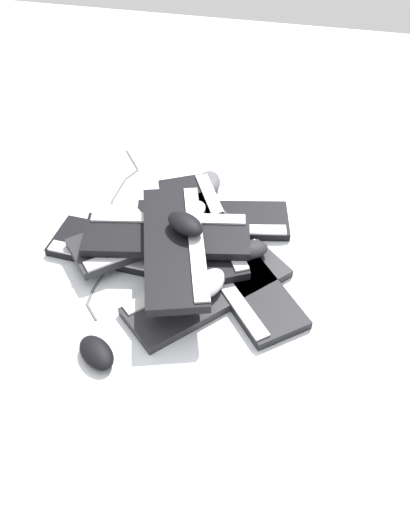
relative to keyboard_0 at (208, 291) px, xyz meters
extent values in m
plane|color=silver|center=(-0.13, 0.05, -0.01)|extent=(3.20, 3.20, 0.00)
cube|color=#232326|center=(0.00, 0.00, 0.00)|extent=(0.42, 0.41, 0.02)
cube|color=silver|center=(-0.04, -0.04, 0.01)|extent=(0.33, 0.31, 0.01)
cube|color=black|center=(-0.07, 0.07, 0.00)|extent=(0.44, 0.39, 0.02)
cube|color=#B2B5BA|center=(-0.03, 0.03, 0.01)|extent=(0.35, 0.29, 0.01)
cube|color=black|center=(-0.27, -0.04, 0.00)|extent=(0.23, 0.46, 0.02)
cube|color=silver|center=(-0.22, -0.03, 0.01)|extent=(0.12, 0.42, 0.01)
cube|color=black|center=(-0.11, -0.24, 0.00)|extent=(0.18, 0.45, 0.02)
cube|color=#B2B5BA|center=(-0.05, -0.24, 0.01)|extent=(0.07, 0.42, 0.01)
cube|color=#232326|center=(-0.16, -0.19, 0.03)|extent=(0.40, 0.43, 0.02)
cube|color=#B2B5BA|center=(-0.11, -0.16, 0.04)|extent=(0.30, 0.34, 0.01)
cube|color=black|center=(-0.12, -0.14, 0.06)|extent=(0.22, 0.46, 0.02)
cube|color=silver|center=(-0.17, -0.15, 0.07)|extent=(0.11, 0.42, 0.01)
cube|color=black|center=(-0.21, -0.06, 0.03)|extent=(0.46, 0.33, 0.02)
cube|color=#B2B5BA|center=(-0.24, -0.01, 0.04)|extent=(0.39, 0.22, 0.01)
cube|color=black|center=(-0.06, -0.10, 0.09)|extent=(0.46, 0.27, 0.02)
cube|color=silver|center=(-0.07, -0.05, 0.10)|extent=(0.41, 0.16, 0.01)
ellipsoid|color=black|center=(0.24, -0.21, 0.01)|extent=(0.12, 0.13, 0.04)
ellipsoid|color=#B7B7BC|center=(-0.22, -0.09, 0.07)|extent=(0.13, 0.10, 0.04)
ellipsoid|color=#B7B7BC|center=(0.01, 0.00, 0.04)|extent=(0.13, 0.10, 0.04)
ellipsoid|color=black|center=(-0.10, -0.08, 0.13)|extent=(0.12, 0.13, 0.04)
ellipsoid|color=#4C4C51|center=(-0.44, -0.08, 0.01)|extent=(0.12, 0.08, 0.04)
ellipsoid|color=silver|center=(-0.25, -0.30, 0.01)|extent=(0.07, 0.11, 0.04)
ellipsoid|color=black|center=(-0.14, 0.08, 0.04)|extent=(0.11, 0.13, 0.04)
cylinder|color=#59595B|center=(0.12, -0.27, -0.01)|extent=(0.05, 0.04, 0.01)
cylinder|color=#59595B|center=(0.07, -0.29, -0.01)|extent=(0.05, 0.01, 0.01)
cylinder|color=#59595B|center=(0.00, -0.29, -0.01)|extent=(0.10, 0.02, 0.01)
cylinder|color=#59595B|center=(-0.10, -0.29, -0.01)|extent=(0.09, 0.03, 0.01)
cylinder|color=#59595B|center=(-0.18, -0.32, -0.01)|extent=(0.08, 0.05, 0.01)
cylinder|color=#59595B|center=(-0.26, -0.35, -0.01)|extent=(0.10, 0.02, 0.01)
cylinder|color=#59595B|center=(-0.37, -0.36, -0.01)|extent=(0.11, 0.01, 0.01)
cylinder|color=#59595B|center=(-0.45, -0.34, -0.01)|extent=(0.06, 0.03, 0.01)
cylinder|color=#59595B|center=(-0.53, -0.36, -0.01)|extent=(0.10, 0.07, 0.01)
sphere|color=#59595B|center=(0.14, -0.25, -0.01)|extent=(0.01, 0.01, 0.01)
sphere|color=#59595B|center=(0.10, -0.29, -0.01)|extent=(0.01, 0.01, 0.01)
sphere|color=#59595B|center=(0.04, -0.29, -0.01)|extent=(0.01, 0.01, 0.01)
sphere|color=#59595B|center=(-0.05, -0.28, -0.01)|extent=(0.01, 0.01, 0.01)
sphere|color=#59595B|center=(-0.14, -0.30, -0.01)|extent=(0.01, 0.01, 0.01)
sphere|color=#59595B|center=(-0.21, -0.35, -0.01)|extent=(0.01, 0.01, 0.01)
sphere|color=#59595B|center=(-0.32, -0.36, -0.01)|extent=(0.01, 0.01, 0.01)
sphere|color=#59595B|center=(-0.43, -0.35, -0.01)|extent=(0.01, 0.01, 0.01)
sphere|color=#59595B|center=(-0.48, -0.33, -0.01)|extent=(0.01, 0.01, 0.01)
sphere|color=#59595B|center=(-0.58, -0.40, -0.01)|extent=(0.01, 0.01, 0.01)
camera|label=1|loc=(0.95, 0.19, 1.08)|focal=40.00mm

